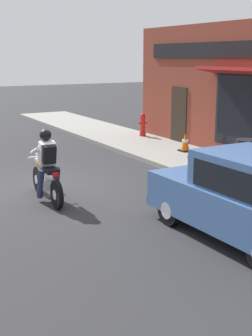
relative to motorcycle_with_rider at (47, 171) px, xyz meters
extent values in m
plane|color=#2B2B2D|center=(0.29, 0.97, -0.68)|extent=(80.00, 80.00, 0.00)
cube|color=gray|center=(5.17, 3.97, -0.61)|extent=(2.60, 22.00, 0.14)
cube|color=brown|center=(6.72, 0.95, 1.42)|extent=(0.50, 11.18, 4.20)
cube|color=#2D2319|center=(6.45, 4.02, 0.37)|extent=(0.04, 0.90, 2.10)
cube|color=black|center=(6.44, 0.95, 2.67)|extent=(0.06, 9.50, 0.50)
cylinder|color=black|center=(0.04, 0.72, -0.37)|extent=(0.13, 0.62, 0.62)
cylinder|color=silver|center=(0.04, 0.72, -0.37)|extent=(0.13, 0.22, 0.22)
cylinder|color=black|center=(-0.04, -0.68, -0.37)|extent=(0.13, 0.62, 0.62)
cylinder|color=silver|center=(-0.04, -0.68, -0.37)|extent=(0.13, 0.22, 0.22)
cube|color=silver|center=(0.00, -0.03, -0.29)|extent=(0.30, 0.41, 0.24)
ellipsoid|color=orange|center=(0.01, 0.22, 0.12)|extent=(0.33, 0.53, 0.24)
cube|color=black|center=(-0.02, -0.26, 0.08)|extent=(0.29, 0.57, 0.10)
cylinder|color=silver|center=(0.03, 0.62, -0.05)|extent=(0.09, 0.33, 0.68)
cylinder|color=silver|center=(0.02, 0.50, 0.23)|extent=(0.56, 0.07, 0.04)
sphere|color=silver|center=(0.03, 0.67, 0.11)|extent=(0.16, 0.16, 0.16)
cylinder|color=silver|center=(0.14, -0.44, -0.39)|extent=(0.11, 0.55, 0.08)
cube|color=red|center=(-0.03, -0.63, 0.05)|extent=(0.12, 0.07, 0.08)
cylinder|color=#282D4C|center=(-0.19, -0.09, -0.25)|extent=(0.16, 0.36, 0.71)
cylinder|color=#282D4C|center=(0.17, -0.11, -0.25)|extent=(0.16, 0.36, 0.71)
cube|color=silver|center=(-0.01, -0.08, 0.40)|extent=(0.36, 0.34, 0.57)
cylinder|color=silver|center=(-0.19, 0.17, 0.44)|extent=(0.12, 0.52, 0.26)
cylinder|color=silver|center=(0.21, 0.15, 0.44)|extent=(0.12, 0.52, 0.26)
sphere|color=black|center=(0.00, -0.02, 0.81)|extent=(0.26, 0.26, 0.26)
cube|color=black|center=(-0.01, -0.24, 0.42)|extent=(0.29, 0.25, 0.42)
cylinder|color=black|center=(1.49, -2.66, -0.38)|extent=(0.19, 0.60, 0.60)
cylinder|color=silver|center=(1.49, -2.66, -0.38)|extent=(0.21, 0.33, 0.33)
cylinder|color=black|center=(2.93, -2.64, -0.38)|extent=(0.19, 0.60, 0.60)
cylinder|color=silver|center=(2.93, -2.64, -0.38)|extent=(0.21, 0.33, 0.33)
cube|color=#42669E|center=(2.23, -3.85, -0.08)|extent=(1.70, 3.73, 0.70)
cube|color=black|center=(2.22, -3.23, 0.51)|extent=(1.33, 0.37, 0.51)
cube|color=black|center=(1.51, -4.11, 0.54)|extent=(0.05, 1.52, 0.46)
cube|color=silver|center=(1.69, -2.00, 0.04)|extent=(0.24, 0.04, 0.14)
cube|color=silver|center=(2.71, -1.98, 0.04)|extent=(0.24, 0.04, 0.14)
cube|color=#28282B|center=(2.20, -2.02, -0.33)|extent=(1.61, 0.15, 0.20)
cylinder|color=#23512D|center=(4.93, -1.05, -0.09)|extent=(0.52, 0.52, 0.90)
cylinder|color=black|center=(4.93, -1.05, 0.40)|extent=(0.56, 0.56, 0.08)
cube|color=black|center=(5.60, 2.45, -0.52)|extent=(0.36, 0.36, 0.04)
cone|color=orange|center=(5.60, 2.45, -0.22)|extent=(0.28, 0.28, 0.56)
cylinder|color=white|center=(5.60, 2.45, -0.20)|extent=(0.20, 0.20, 0.08)
cylinder|color=red|center=(5.96, 5.70, -0.46)|extent=(0.24, 0.24, 0.16)
cylinder|color=red|center=(5.96, 5.70, -0.09)|extent=(0.18, 0.18, 0.58)
sphere|color=red|center=(5.96, 5.70, 0.24)|extent=(0.20, 0.20, 0.20)
cylinder|color=red|center=(5.83, 5.70, -0.04)|extent=(0.10, 0.08, 0.08)
cylinder|color=red|center=(6.09, 5.70, -0.04)|extent=(0.10, 0.08, 0.08)
camera|label=1|loc=(-3.40, -9.66, 2.49)|focal=50.00mm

